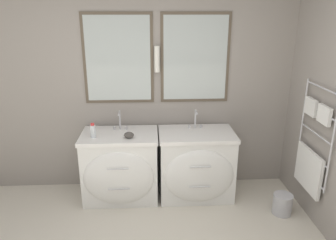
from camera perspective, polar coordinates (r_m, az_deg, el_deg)
wall_back at (r=4.03m, az=-4.07°, el=6.01°), size 5.23×0.14×2.60m
vanity_left at (r=3.98m, az=-8.26°, el=-8.04°), size 0.89×0.65×0.82m
vanity_right at (r=4.00m, az=4.95°, el=-7.78°), size 0.89×0.65×0.82m
faucet_left at (r=3.95m, az=-8.39°, el=-0.10°), size 0.17×0.14×0.23m
faucet_right at (r=3.96m, az=4.81°, el=0.12°), size 0.17×0.14×0.23m
toiletry_bottle at (r=3.78m, az=-12.94°, el=-1.87°), size 0.06×0.06×0.17m
amenity_bowl at (r=3.71m, az=-6.83°, el=-2.62°), size 0.11×0.11×0.07m
waste_bin at (r=4.01m, az=19.31°, el=-13.58°), size 0.22×0.22×0.23m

